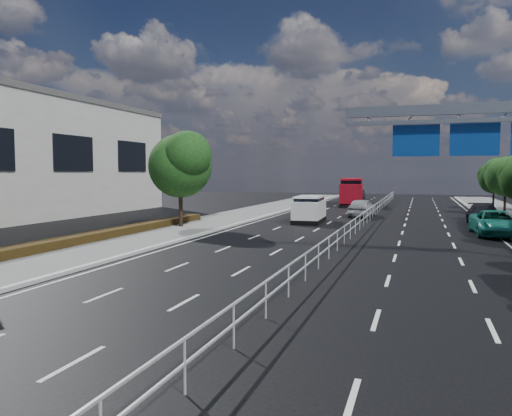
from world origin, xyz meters
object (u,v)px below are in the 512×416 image
(overhead_gantry, at_px, (494,132))
(near_car_silver, at_px, (362,208))
(parked_car_dark, at_px, (484,215))
(white_minivan, at_px, (309,209))
(near_car_dark, at_px, (359,194))
(red_bus, at_px, (352,191))
(parked_car_teal, at_px, (496,223))

(overhead_gantry, relative_size, near_car_silver, 2.16)
(near_car_silver, distance_m, parked_car_dark, 10.34)
(white_minivan, height_order, near_car_dark, white_minivan)
(white_minivan, xyz_separation_m, red_bus, (0.44, 21.89, 0.65))
(parked_car_teal, relative_size, parked_car_dark, 1.02)
(overhead_gantry, height_order, near_car_silver, overhead_gantry)
(near_car_silver, bearing_deg, white_minivan, 67.20)
(parked_car_dark, bearing_deg, near_car_dark, 112.18)
(near_car_silver, bearing_deg, overhead_gantry, 114.91)
(near_car_dark, distance_m, parked_car_dark, 36.21)
(red_bus, relative_size, parked_car_dark, 2.01)
(red_bus, height_order, near_car_silver, red_bus)
(near_car_silver, distance_m, parked_car_teal, 14.24)
(near_car_silver, xyz_separation_m, near_car_dark, (-3.59, 29.31, -0.12))
(white_minivan, height_order, parked_car_dark, white_minivan)
(near_car_dark, height_order, parked_car_dark, parked_car_dark)
(near_car_silver, bearing_deg, near_car_dark, -78.24)
(white_minivan, bearing_deg, parked_car_dark, 5.56)
(white_minivan, distance_m, parked_car_dark, 12.78)
(white_minivan, height_order, red_bus, red_bus)
(near_car_silver, relative_size, parked_car_teal, 0.86)
(near_car_dark, distance_m, parked_car_teal, 42.11)
(overhead_gantry, height_order, near_car_dark, overhead_gantry)
(white_minivan, relative_size, near_car_silver, 1.02)
(white_minivan, xyz_separation_m, parked_car_teal, (12.64, -4.39, -0.24))
(near_car_silver, distance_m, near_car_dark, 29.53)
(red_bus, relative_size, near_car_dark, 2.60)
(near_car_dark, bearing_deg, parked_car_teal, 105.92)
(white_minivan, distance_m, near_car_dark, 35.70)
(parked_car_teal, bearing_deg, parked_car_dark, 87.25)
(near_car_silver, bearing_deg, parked_car_dark, 158.81)
(near_car_dark, xyz_separation_m, parked_car_dark, (12.89, -33.84, 0.10))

